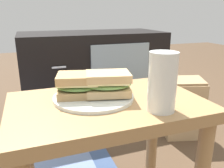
# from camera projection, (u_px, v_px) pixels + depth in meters

# --- Properties ---
(side_table) EXTENTS (0.56, 0.36, 0.46)m
(side_table) POSITION_uv_depth(u_px,v_px,m) (108.00, 129.00, 0.70)
(side_table) COLOR #A37A4C
(side_table) RESTS_ON ground
(tv_cabinet) EXTENTS (0.96, 0.46, 0.58)m
(tv_cabinet) POSITION_uv_depth(u_px,v_px,m) (93.00, 73.00, 1.65)
(tv_cabinet) COLOR black
(tv_cabinet) RESTS_ON ground
(plate) EXTENTS (0.24, 0.24, 0.01)m
(plate) POSITION_uv_depth(u_px,v_px,m) (94.00, 97.00, 0.69)
(plate) COLOR silver
(plate) RESTS_ON side_table
(sandwich_front) EXTENTS (0.15, 0.13, 0.07)m
(sandwich_front) POSITION_uv_depth(u_px,v_px,m) (79.00, 85.00, 0.68)
(sandwich_front) COLOR tan
(sandwich_front) RESTS_ON plate
(sandwich_back) EXTENTS (0.16, 0.13, 0.07)m
(sandwich_back) POSITION_uv_depth(u_px,v_px,m) (108.00, 83.00, 0.68)
(sandwich_back) COLOR tan
(sandwich_back) RESTS_ON plate
(beer_glass) EXTENTS (0.07, 0.07, 0.15)m
(beer_glass) POSITION_uv_depth(u_px,v_px,m) (162.00, 84.00, 0.59)
(beer_glass) COLOR silver
(beer_glass) RESTS_ON side_table
(paper_bag) EXTENTS (0.24, 0.20, 0.36)m
(paper_bag) POSITION_uv_depth(u_px,v_px,m) (183.00, 108.00, 1.34)
(paper_bag) COLOR tan
(paper_bag) RESTS_ON ground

